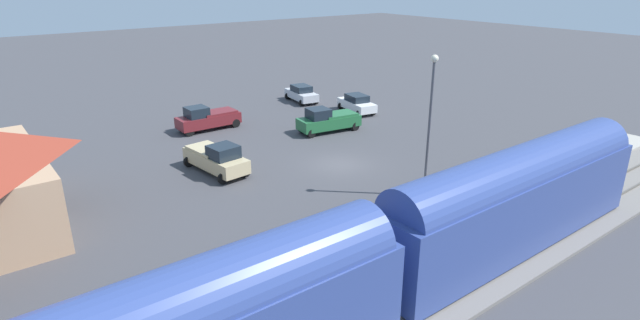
# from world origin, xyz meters

# --- Properties ---
(ground_plane) EXTENTS (200.00, 200.00, 0.00)m
(ground_plane) POSITION_xyz_m (0.00, 0.00, 0.00)
(ground_plane) COLOR #424247
(railway_track) EXTENTS (4.80, 70.00, 0.30)m
(railway_track) POSITION_xyz_m (-14.00, 0.00, 0.09)
(railway_track) COLOR slate
(railway_track) RESTS_ON ground
(platform) EXTENTS (3.20, 46.00, 0.30)m
(platform) POSITION_xyz_m (-10.00, 0.00, 0.15)
(platform) COLOR #A8A399
(platform) RESTS_ON ground
(pedestrian_on_platform) EXTENTS (0.36, 0.36, 1.71)m
(pedestrian_on_platform) POSITION_xyz_m (-10.36, 0.98, 1.28)
(pedestrian_on_platform) COLOR #23284C
(pedestrian_on_platform) RESTS_ON platform
(pickup_maroon) EXTENTS (1.99, 5.41, 2.14)m
(pickup_maroon) POSITION_xyz_m (13.50, 3.72, 1.03)
(pickup_maroon) COLOR maroon
(pickup_maroon) RESTS_ON ground
(pickup_green) EXTENTS (2.72, 5.63, 2.14)m
(pickup_green) POSITION_xyz_m (6.71, -4.19, 1.03)
(pickup_green) COLOR #236638
(pickup_green) RESTS_ON ground
(sedan_white) EXTENTS (4.75, 2.83, 1.74)m
(sedan_white) POSITION_xyz_m (10.02, -10.38, 0.88)
(sedan_white) COLOR white
(sedan_white) RESTS_ON ground
(sedan_silver) EXTENTS (4.73, 2.78, 1.74)m
(sedan_silver) POSITION_xyz_m (16.73, -8.55, 0.88)
(sedan_silver) COLOR silver
(sedan_silver) RESTS_ON ground
(pickup_tan) EXTENTS (5.58, 2.94, 2.14)m
(pickup_tan) POSITION_xyz_m (3.97, 7.59, 1.03)
(pickup_tan) COLOR #C6B284
(pickup_tan) RESTS_ON ground
(light_pole_near_platform) EXTENTS (0.44, 0.44, 8.57)m
(light_pole_near_platform) POSITION_xyz_m (-7.20, -0.77, 5.32)
(light_pole_near_platform) COLOR #515156
(light_pole_near_platform) RESTS_ON ground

